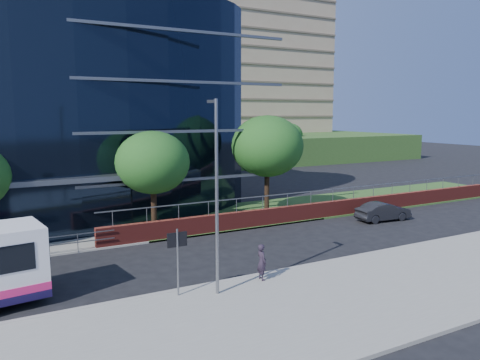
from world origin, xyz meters
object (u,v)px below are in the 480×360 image
street_sign (177,248)px  pedestrian (262,262)px  parked_car (383,211)px  tree_far_d (267,146)px  tree_dist_f (289,135)px  tree_far_c (153,163)px  tree_dist_e (201,136)px  streetlight_east (216,192)px

street_sign → pedestrian: (3.96, -0.10, -1.18)m
parked_car → pedestrian: size_ratio=2.45×
tree_far_d → tree_dist_f: size_ratio=1.23×
tree_far_c → parked_car: 16.48m
tree_dist_e → tree_dist_f: (16.00, 2.00, -0.33)m
street_sign → tree_dist_e: (19.50, 41.59, 2.39)m
street_sign → tree_dist_f: (35.50, 43.59, 2.06)m
tree_far_c → tree_dist_f: bearing=45.0°
streetlight_east → tree_far_c: bearing=84.9°
pedestrian → tree_dist_f: bearing=-34.5°
tree_dist_f → streetlight_east: streetlight_east is taller
tree_far_c → parked_car: size_ratio=1.62×
tree_far_d → pedestrian: 14.53m
tree_dist_e → pedestrian: bearing=-110.4°
tree_dist_e → tree_dist_f: bearing=7.1°
tree_far_d → tree_dist_e: 31.06m
pedestrian → streetlight_east: bearing=102.6°
tree_dist_f → tree_far_d: bearing=-126.9°
tree_far_c → streetlight_east: bearing=-95.1°
street_sign → parked_car: street_sign is taller
tree_far_c → pedestrian: (1.46, -10.68, -3.57)m
tree_dist_f → pedestrian: size_ratio=3.69×
tree_dist_f → street_sign: bearing=-129.2°
tree_far_d → pedestrian: (-7.54, -11.68, -4.22)m
street_sign → tree_dist_e: bearing=64.9°
street_sign → tree_dist_f: tree_dist_f is taller
tree_dist_e → street_sign: bearing=-115.1°
tree_far_c → pedestrian: 11.36m
streetlight_east → pedestrian: size_ratio=4.87×
tree_dist_e → streetlight_east: size_ratio=0.81×
street_sign → tree_dist_e: 45.99m
tree_dist_f → parked_car: bearing=-115.2°
pedestrian → tree_far_d: bearing=-31.5°
tree_far_d → tree_far_c: bearing=-173.7°
street_sign → pedestrian: bearing=-1.4°
tree_dist_e → streetlight_east: bearing=-113.1°
parked_car → streetlight_east: bearing=117.6°
pedestrian → street_sign: bearing=90.0°
tree_far_c → tree_dist_f: tree_far_c is taller
tree_dist_e → tree_dist_f: tree_dist_e is taller
street_sign → pedestrian: size_ratio=1.71×
tree_far_d → tree_dist_f: tree_far_d is taller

